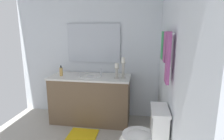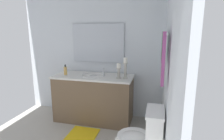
% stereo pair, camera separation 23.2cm
% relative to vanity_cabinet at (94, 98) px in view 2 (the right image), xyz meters
% --- Properties ---
extents(wall_back, '(2.47, 0.04, 2.45)m').
position_rel_vanity_cabinet_xyz_m(wall_back, '(0.91, 1.20, 0.81)').
color(wall_back, silver).
rests_on(wall_back, ground).
extents(wall_left, '(0.04, 2.66, 2.45)m').
position_rel_vanity_cabinet_xyz_m(wall_left, '(-0.33, -0.13, 0.81)').
color(wall_left, silver).
rests_on(wall_left, ground).
extents(vanity_cabinet, '(0.58, 1.38, 0.82)m').
position_rel_vanity_cabinet_xyz_m(vanity_cabinet, '(0.00, 0.00, 0.00)').
color(vanity_cabinet, brown).
rests_on(vanity_cabinet, ground).
extents(sink_basin, '(0.40, 0.40, 0.24)m').
position_rel_vanity_cabinet_xyz_m(sink_basin, '(-0.00, 0.00, 0.37)').
color(sink_basin, white).
rests_on(sink_basin, vanity_cabinet).
extents(mirror, '(0.02, 0.96, 0.69)m').
position_rel_vanity_cabinet_xyz_m(mirror, '(-0.28, 0.00, 0.95)').
color(mirror, silver).
extents(candle_holder_tall, '(0.09, 0.09, 0.34)m').
position_rel_vanity_cabinet_xyz_m(candle_holder_tall, '(0.05, 0.57, 0.59)').
color(candle_holder_tall, '#B7B2A5').
rests_on(candle_holder_tall, vanity_cabinet).
extents(candle_holder_short, '(0.09, 0.09, 0.25)m').
position_rel_vanity_cabinet_xyz_m(candle_holder_short, '(0.08, 0.47, 0.54)').
color(candle_holder_short, '#B7B2A5').
rests_on(candle_holder_short, vanity_cabinet).
extents(soap_bottle, '(0.06, 0.06, 0.18)m').
position_rel_vanity_cabinet_xyz_m(soap_bottle, '(0.05, -0.50, 0.48)').
color(soap_bottle, '#E5B259').
rests_on(soap_bottle, vanity_cabinet).
extents(toilet, '(0.39, 0.54, 0.75)m').
position_rel_vanity_cabinet_xyz_m(toilet, '(1.03, 0.92, -0.05)').
color(toilet, white).
rests_on(toilet, ground).
extents(towel_bar, '(0.74, 0.02, 0.02)m').
position_rel_vanity_cabinet_xyz_m(towel_bar, '(0.76, 1.14, 1.14)').
color(towel_bar, silver).
extents(towel_near_vanity, '(0.16, 0.03, 0.35)m').
position_rel_vanity_cabinet_xyz_m(towel_near_vanity, '(0.51, 1.12, 0.99)').
color(towel_near_vanity, '#389E59').
rests_on(towel_near_vanity, towel_bar).
extents(towel_center, '(0.17, 0.03, 0.35)m').
position_rel_vanity_cabinet_xyz_m(towel_center, '(0.76, 1.12, 0.99)').
color(towel_center, '#A54C8C').
rests_on(towel_center, towel_bar).
extents(towel_near_corner, '(0.17, 0.03, 0.54)m').
position_rel_vanity_cabinet_xyz_m(towel_near_corner, '(1.00, 1.12, 0.89)').
color(towel_near_corner, '#A54C8C').
rests_on(towel_near_corner, towel_bar).
extents(bath_mat, '(0.60, 0.44, 0.02)m').
position_rel_vanity_cabinet_xyz_m(bath_mat, '(0.62, 0.00, -0.40)').
color(bath_mat, yellow).
rests_on(bath_mat, ground).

